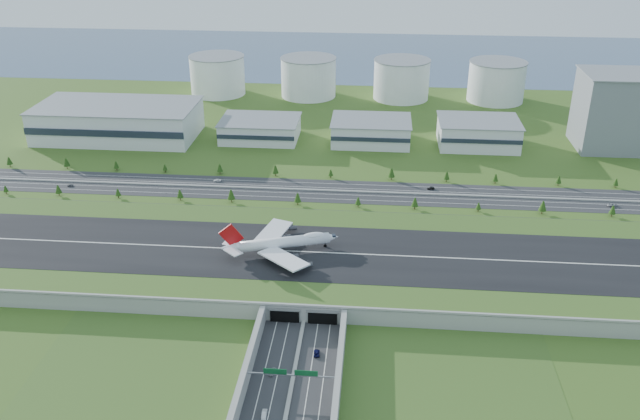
# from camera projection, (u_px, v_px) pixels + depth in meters

# --- Properties ---
(ground) EXTENTS (1200.00, 1200.00, 0.00)m
(ground) POSITION_uv_depth(u_px,v_px,m) (314.00, 266.00, 347.91)
(ground) COLOR #2E4816
(ground) RESTS_ON ground
(airfield_deck) EXTENTS (520.00, 100.00, 9.20)m
(airfield_deck) POSITION_uv_depth(u_px,v_px,m) (314.00, 259.00, 346.05)
(airfield_deck) COLOR gray
(airfield_deck) RESTS_ON ground
(underpass_road) EXTENTS (38.80, 120.40, 8.00)m
(underpass_road) POSITION_uv_depth(u_px,v_px,m) (289.00, 390.00, 257.16)
(underpass_road) COLOR #28282B
(underpass_road) RESTS_ON ground
(sign_gantry_near) EXTENTS (38.70, 0.70, 9.80)m
(sign_gantry_near) POSITION_uv_depth(u_px,v_px,m) (291.00, 376.00, 259.57)
(sign_gantry_near) COLOR gray
(sign_gantry_near) RESTS_ON ground
(north_expressway) EXTENTS (560.00, 36.00, 0.12)m
(north_expressway) POSITION_uv_depth(u_px,v_px,m) (328.00, 191.00, 433.17)
(north_expressway) COLOR #28282B
(north_expressway) RESTS_ON ground
(tree_row) EXTENTS (504.33, 48.67, 8.44)m
(tree_row) POSITION_uv_depth(u_px,v_px,m) (354.00, 186.00, 429.71)
(tree_row) COLOR #3D2819
(tree_row) RESTS_ON ground
(hangar_west) EXTENTS (120.00, 60.00, 25.00)m
(hangar_west) POSITION_uv_depth(u_px,v_px,m) (118.00, 121.00, 522.04)
(hangar_west) COLOR silver
(hangar_west) RESTS_ON ground
(hangar_mid_a) EXTENTS (58.00, 42.00, 15.00)m
(hangar_mid_a) POSITION_uv_depth(u_px,v_px,m) (260.00, 129.00, 519.99)
(hangar_mid_a) COLOR silver
(hangar_mid_a) RESTS_ON ground
(hangar_mid_b) EXTENTS (58.00, 42.00, 17.00)m
(hangar_mid_b) POSITION_uv_depth(u_px,v_px,m) (371.00, 131.00, 512.83)
(hangar_mid_b) COLOR silver
(hangar_mid_b) RESTS_ON ground
(hangar_mid_c) EXTENTS (58.00, 42.00, 19.00)m
(hangar_mid_c) POSITION_uv_depth(u_px,v_px,m) (478.00, 133.00, 506.06)
(hangar_mid_c) COLOR silver
(hangar_mid_c) RESTS_ON ground
(office_tower) EXTENTS (46.00, 46.00, 55.00)m
(office_tower) POSITION_uv_depth(u_px,v_px,m) (611.00, 111.00, 495.23)
(office_tower) COLOR slate
(office_tower) RESTS_ON ground
(fuel_tank_a) EXTENTS (50.00, 50.00, 35.00)m
(fuel_tank_a) POSITION_uv_depth(u_px,v_px,m) (218.00, 75.00, 628.14)
(fuel_tank_a) COLOR white
(fuel_tank_a) RESTS_ON ground
(fuel_tank_b) EXTENTS (50.00, 50.00, 35.00)m
(fuel_tank_b) POSITION_uv_depth(u_px,v_px,m) (309.00, 77.00, 621.41)
(fuel_tank_b) COLOR white
(fuel_tank_b) RESTS_ON ground
(fuel_tank_c) EXTENTS (50.00, 50.00, 35.00)m
(fuel_tank_c) POSITION_uv_depth(u_px,v_px,m) (401.00, 79.00, 614.69)
(fuel_tank_c) COLOR white
(fuel_tank_c) RESTS_ON ground
(fuel_tank_d) EXTENTS (50.00, 50.00, 35.00)m
(fuel_tank_d) POSITION_uv_depth(u_px,v_px,m) (496.00, 82.00, 607.96)
(fuel_tank_d) COLOR white
(fuel_tank_d) RESTS_ON ground
(bay_water) EXTENTS (1200.00, 260.00, 0.06)m
(bay_water) POSITION_uv_depth(u_px,v_px,m) (354.00, 55.00, 778.84)
(bay_water) COLOR #3D5476
(bay_water) RESTS_ON ground
(boeing_747) EXTENTS (59.14, 55.03, 18.90)m
(boeing_747) POSITION_uv_depth(u_px,v_px,m) (281.00, 243.00, 342.68)
(boeing_747) COLOR white
(boeing_747) RESTS_ON airfield_deck
(car_0) EXTENTS (2.84, 5.16, 1.66)m
(car_0) POSITION_uv_depth(u_px,v_px,m) (272.00, 372.00, 270.92)
(car_0) COLOR #BBBBC0
(car_0) RESTS_ON ground
(car_1) EXTENTS (2.01, 5.19, 1.69)m
(car_1) POSITION_uv_depth(u_px,v_px,m) (264.00, 414.00, 249.10)
(car_1) COLOR white
(car_1) RESTS_ON ground
(car_2) EXTENTS (2.88, 5.52, 1.49)m
(car_2) POSITION_uv_depth(u_px,v_px,m) (317.00, 353.00, 281.92)
(car_2) COLOR #0B0D39
(car_2) RESTS_ON ground
(car_4) EXTENTS (4.21, 2.42, 1.35)m
(car_4) POSITION_uv_depth(u_px,v_px,m) (70.00, 185.00, 439.69)
(car_4) COLOR slate
(car_4) RESTS_ON ground
(car_5) EXTENTS (4.99, 2.60, 1.57)m
(car_5) POSITION_uv_depth(u_px,v_px,m) (431.00, 188.00, 435.03)
(car_5) COLOR black
(car_5) RESTS_ON ground
(car_6) EXTENTS (6.69, 4.20, 1.72)m
(car_6) POSITION_uv_depth(u_px,v_px,m) (612.00, 205.00, 412.38)
(car_6) COLOR silver
(car_6) RESTS_ON ground
(car_7) EXTENTS (5.22, 2.67, 1.45)m
(car_7) POSITION_uv_depth(u_px,v_px,m) (217.00, 180.00, 446.92)
(car_7) COLOR white
(car_7) RESTS_ON ground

